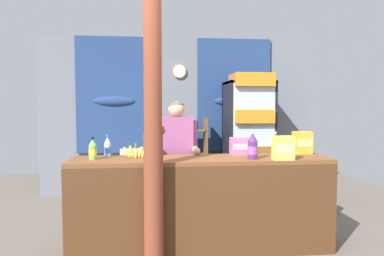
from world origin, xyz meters
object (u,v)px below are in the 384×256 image
(soda_bottle_grape_soda, at_px, (253,147))
(snack_box_wafer, at_px, (240,146))
(plastic_lawn_chair, at_px, (136,174))
(soda_bottle_orange_soda, at_px, (275,144))
(drink_fridge, at_px, (249,132))
(banana_bunch, at_px, (136,152))
(stall_counter, at_px, (203,196))
(timber_post, at_px, (153,139))
(soda_bottle_lime_soda, at_px, (93,150))
(shopkeeper, at_px, (177,151))
(snack_box_choco_powder, at_px, (302,143))
(soda_bottle_water, at_px, (108,147))
(snack_box_instant_noodle, at_px, (283,148))
(bottle_shelf_rack, at_px, (192,157))

(soda_bottle_grape_soda, relative_size, snack_box_wafer, 1.36)
(plastic_lawn_chair, distance_m, soda_bottle_orange_soda, 2.24)
(drink_fridge, relative_size, banana_bunch, 7.31)
(stall_counter, distance_m, timber_post, 0.83)
(stall_counter, xyz_separation_m, snack_box_wafer, (0.46, 0.31, 0.47))
(timber_post, distance_m, soda_bottle_lime_soda, 0.73)
(banana_bunch, bearing_deg, soda_bottle_orange_soda, 6.05)
(shopkeeper, bearing_deg, timber_post, -107.04)
(drink_fridge, relative_size, soda_bottle_lime_soda, 8.69)
(soda_bottle_grape_soda, bearing_deg, shopkeeper, 138.64)
(soda_bottle_orange_soda, distance_m, snack_box_choco_powder, 0.32)
(stall_counter, distance_m, shopkeeper, 0.75)
(soda_bottle_water, bearing_deg, plastic_lawn_chair, 81.99)
(soda_bottle_grape_soda, relative_size, snack_box_instant_noodle, 1.23)
(stall_counter, height_order, bottle_shelf_rack, bottle_shelf_rack)
(snack_box_instant_noodle, bearing_deg, soda_bottle_water, 167.94)
(stall_counter, height_order, banana_bunch, banana_bunch)
(soda_bottle_orange_soda, bearing_deg, plastic_lawn_chair, 138.65)
(snack_box_instant_noodle, xyz_separation_m, banana_bunch, (-1.47, 0.26, -0.06))
(soda_bottle_lime_soda, distance_m, snack_box_choco_powder, 2.29)
(soda_bottle_grape_soda, relative_size, banana_bunch, 1.08)
(shopkeeper, distance_m, snack_box_wafer, 0.75)
(soda_bottle_grape_soda, distance_m, soda_bottle_water, 1.51)
(soda_bottle_grape_soda, bearing_deg, timber_post, -166.94)
(soda_bottle_water, bearing_deg, bottle_shelf_rack, 59.47)
(stall_counter, height_order, soda_bottle_orange_soda, soda_bottle_orange_soda)
(soda_bottle_grape_soda, xyz_separation_m, snack_box_choco_powder, (0.68, 0.36, -0.00))
(stall_counter, xyz_separation_m, soda_bottle_lime_soda, (-1.10, 0.11, 0.47))
(bottle_shelf_rack, bearing_deg, snack_box_instant_noodle, -72.96)
(stall_counter, bearing_deg, snack_box_wafer, 33.81)
(snack_box_wafer, xyz_separation_m, banana_bunch, (-1.13, -0.16, -0.03))
(shopkeeper, height_order, snack_box_choco_powder, shopkeeper)
(timber_post, bearing_deg, plastic_lawn_chair, 97.75)
(snack_box_choco_powder, distance_m, snack_box_instant_noodle, 0.58)
(bottle_shelf_rack, distance_m, soda_bottle_water, 2.17)
(drink_fridge, xyz_separation_m, soda_bottle_water, (-1.96, -1.62, -0.03))
(drink_fridge, relative_size, snack_box_wafer, 9.23)
(drink_fridge, xyz_separation_m, snack_box_instant_noodle, (-0.19, -1.99, -0.01))
(snack_box_wafer, height_order, snack_box_instant_noodle, snack_box_instant_noodle)
(soda_bottle_lime_soda, height_order, snack_box_wafer, soda_bottle_lime_soda)
(stall_counter, distance_m, snack_box_choco_powder, 1.32)
(soda_bottle_orange_soda, relative_size, snack_box_wafer, 1.16)
(plastic_lawn_chair, xyz_separation_m, snack_box_instant_noodle, (1.56, -1.85, 0.59))
(snack_box_wafer, bearing_deg, soda_bottle_grape_soda, -82.97)
(soda_bottle_grape_soda, xyz_separation_m, banana_bunch, (-1.18, 0.19, -0.06))
(timber_post, height_order, banana_bunch, timber_post)
(timber_post, relative_size, banana_bunch, 9.18)
(timber_post, bearing_deg, banana_bunch, 113.60)
(plastic_lawn_chair, bearing_deg, bottle_shelf_rack, 22.67)
(snack_box_wafer, distance_m, snack_box_instant_noodle, 0.53)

